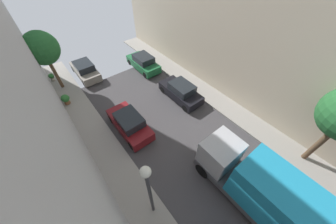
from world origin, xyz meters
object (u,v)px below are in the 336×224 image
at_px(potted_plant_1, 66,99).
at_px(potted_plant_2, 52,77).
at_px(parked_car_right_2, 181,92).
at_px(lamp_post, 149,187).
at_px(parked_car_right_3, 143,63).
at_px(delivery_truck, 260,189).
at_px(parked_car_left_3, 85,70).
at_px(street_tree_0, 42,49).
at_px(parked_car_left_2, 130,123).

height_order(potted_plant_1, potted_plant_2, potted_plant_1).
height_order(parked_car_right_2, lamp_post, lamp_post).
relative_size(parked_car_right_3, lamp_post, 0.84).
bearing_deg(delivery_truck, parked_car_left_3, 98.71).
xyz_separation_m(parked_car_right_3, street_tree_0, (-7.96, 2.11, 3.31)).
relative_size(parked_car_left_3, potted_plant_1, 4.59).
xyz_separation_m(delivery_truck, lamp_post, (-4.60, 2.99, 1.69)).
bearing_deg(lamp_post, potted_plant_2, 93.92).
xyz_separation_m(parked_car_right_2, potted_plant_2, (-8.38, 9.75, -0.14)).
height_order(parked_car_left_2, parked_car_right_2, same).
xyz_separation_m(parked_car_right_3, potted_plant_2, (-8.38, 3.69, -0.14)).
relative_size(parked_car_left_2, street_tree_0, 0.80).
bearing_deg(potted_plant_1, parked_car_right_3, 4.02).
bearing_deg(potted_plant_1, parked_car_right_2, -33.40).
bearing_deg(potted_plant_1, delivery_truck, -68.87).
bearing_deg(parked_car_right_2, parked_car_right_3, 90.00).
bearing_deg(potted_plant_1, lamp_post, -84.99).
distance_m(parked_car_left_2, parked_car_right_3, 8.38).
xyz_separation_m(parked_car_left_3, parked_car_right_3, (5.40, -2.53, 0.00)).
bearing_deg(potted_plant_2, delivery_truck, -73.17).
relative_size(parked_car_right_2, street_tree_0, 0.80).
relative_size(delivery_truck, lamp_post, 1.32).
xyz_separation_m(parked_car_right_2, parked_car_right_3, (0.00, 6.06, 0.00)).
distance_m(parked_car_right_3, lamp_post, 14.40).
relative_size(parked_car_left_2, potted_plant_1, 4.59).
distance_m(parked_car_left_3, street_tree_0, 4.21).
relative_size(parked_car_left_3, delivery_truck, 0.64).
bearing_deg(parked_car_left_2, street_tree_0, 106.72).
xyz_separation_m(parked_car_right_2, lamp_post, (-7.30, -6.04, 2.76)).
bearing_deg(parked_car_right_3, delivery_truck, -100.14).
bearing_deg(street_tree_0, parked_car_left_3, 9.42).
bearing_deg(potted_plant_2, potted_plant_1, -89.02).
relative_size(parked_car_right_2, parked_car_right_3, 1.00).
distance_m(parked_car_left_2, lamp_post, 6.61).
bearing_deg(parked_car_left_2, parked_car_left_3, 90.00).
distance_m(delivery_truck, street_tree_0, 18.13).
relative_size(parked_car_left_2, parked_car_right_2, 1.00).
height_order(parked_car_left_2, parked_car_right_3, same).
bearing_deg(parked_car_left_3, potted_plant_2, 158.77).
distance_m(delivery_truck, lamp_post, 5.74).
xyz_separation_m(parked_car_right_2, delivery_truck, (-2.70, -9.04, 1.07)).
height_order(parked_car_left_3, delivery_truck, delivery_truck).
distance_m(parked_car_right_2, street_tree_0, 11.88).
xyz_separation_m(street_tree_0, potted_plant_2, (-0.43, 1.58, -3.45)).
bearing_deg(parked_car_right_3, parked_car_left_3, 154.89).
bearing_deg(parked_car_right_3, lamp_post, -121.10).
bearing_deg(parked_car_right_2, street_tree_0, 134.25).
bearing_deg(street_tree_0, lamp_post, -87.35).
bearing_deg(parked_car_right_2, delivery_truck, -106.64).
bearing_deg(potted_plant_1, street_tree_0, 82.54).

